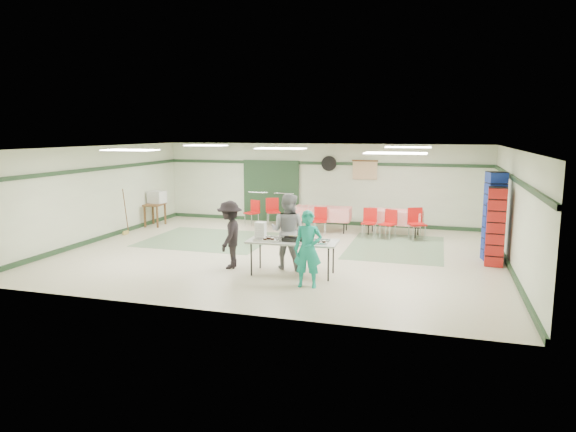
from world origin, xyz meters
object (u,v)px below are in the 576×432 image
(serving_table, at_px, (293,242))
(broom, at_px, (126,211))
(crate_stack_red, at_px, (496,227))
(chair_d, at_px, (320,218))
(volunteer_grey, at_px, (288,231))
(chair_loose_b, at_px, (253,210))
(chair_b, at_px, (370,220))
(chair_c, at_px, (416,221))
(chair_a, at_px, (389,221))
(volunteer_teal, at_px, (308,249))
(printer_table, at_px, (155,207))
(volunteer_dark, at_px, (230,235))
(crate_stack_blue_a, at_px, (493,232))
(chair_loose_a, at_px, (273,209))
(crate_stack_blue_b, at_px, (494,217))
(office_printer, at_px, (157,197))
(dining_table_b, at_px, (322,213))
(dining_table_a, at_px, (394,216))

(serving_table, relative_size, broom, 1.43)
(crate_stack_red, height_order, broom, crate_stack_red)
(chair_d, xyz_separation_m, crate_stack_red, (4.71, -2.41, 0.41))
(volunteer_grey, height_order, chair_loose_b, volunteer_grey)
(chair_b, bearing_deg, chair_c, 2.15)
(crate_stack_red, bearing_deg, chair_a, 137.71)
(volunteer_teal, bearing_deg, printer_table, 136.86)
(volunteer_dark, xyz_separation_m, crate_stack_blue_a, (5.83, 2.41, -0.06))
(chair_a, height_order, chair_loose_a, chair_loose_a)
(chair_b, xyz_separation_m, crate_stack_red, (3.22, -2.41, 0.39))
(crate_stack_blue_b, height_order, office_printer, crate_stack_blue_b)
(volunteer_teal, xyz_separation_m, crate_stack_blue_a, (3.76, 3.33, -0.07))
(chair_d, xyz_separation_m, office_printer, (-5.59, 0.06, 0.43))
(volunteer_dark, height_order, crate_stack_blue_a, volunteer_dark)
(volunteer_grey, relative_size, broom, 1.25)
(chair_loose_b, bearing_deg, chair_b, 12.83)
(dining_table_b, bearing_deg, office_printer, -176.78)
(chair_b, height_order, chair_loose_a, chair_loose_a)
(printer_table, xyz_separation_m, office_printer, (-0.00, 0.16, 0.31))
(volunteer_grey, bearing_deg, crate_stack_red, -154.15)
(volunteer_teal, height_order, chair_a, volunteer_teal)
(printer_table, bearing_deg, crate_stack_red, -21.08)
(serving_table, relative_size, chair_d, 2.37)
(serving_table, bearing_deg, chair_d, 93.12)
(chair_a, xyz_separation_m, chair_c, (0.76, 0.01, 0.05))
(volunteer_dark, bearing_deg, crate_stack_red, 98.59)
(office_printer, bearing_deg, chair_loose_b, 19.77)
(volunteer_teal, distance_m, crate_stack_red, 4.71)
(volunteer_teal, height_order, crate_stack_blue_b, crate_stack_blue_b)
(printer_table, height_order, broom, broom)
(volunteer_grey, xyz_separation_m, dining_table_a, (1.98, 4.57, -0.30))
(printer_table, bearing_deg, volunteer_teal, -46.64)
(dining_table_a, bearing_deg, volunteer_grey, -107.94)
(volunteer_dark, height_order, printer_table, volunteer_dark)
(chair_c, relative_size, chair_loose_a, 1.02)
(dining_table_a, distance_m, chair_c, 0.89)
(chair_d, bearing_deg, volunteer_grey, -94.63)
(chair_a, relative_size, office_printer, 1.71)
(chair_loose_a, bearing_deg, serving_table, -93.67)
(printer_table, bearing_deg, crate_stack_blue_a, -18.45)
(dining_table_a, bearing_deg, dining_table_b, -174.55)
(serving_table, xyz_separation_m, chair_loose_b, (-2.88, 5.31, -0.20))
(chair_c, height_order, chair_loose_a, chair_c)
(volunteer_dark, xyz_separation_m, chair_b, (2.61, 4.33, -0.24))
(serving_table, bearing_deg, printer_table, 141.91)
(chair_d, height_order, printer_table, chair_d)
(chair_a, bearing_deg, serving_table, -85.85)
(volunteer_grey, bearing_deg, chair_loose_a, -61.57)
(dining_table_b, height_order, office_printer, office_printer)
(broom, bearing_deg, chair_b, 18.48)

